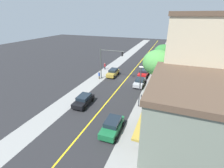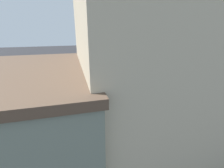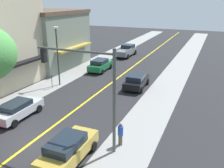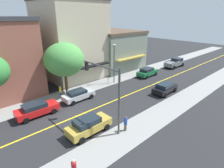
# 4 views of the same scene
# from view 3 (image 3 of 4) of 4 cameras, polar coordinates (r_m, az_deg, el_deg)

# --- Properties ---
(ground_plane) EXTENTS (140.00, 140.00, 0.00)m
(ground_plane) POSITION_cam_3_polar(r_m,az_deg,el_deg) (18.05, -18.24, -12.82)
(ground_plane) COLOR #262628
(sidewalk_right) EXTENTS (3.47, 126.00, 0.01)m
(sidewalk_right) POSITION_cam_3_polar(r_m,az_deg,el_deg) (15.17, 0.90, -18.52)
(sidewalk_right) COLOR gray
(sidewalk_right) RESTS_ON ground
(road_centerline_stripe) EXTENTS (0.20, 126.00, 0.00)m
(road_centerline_stripe) POSITION_cam_3_polar(r_m,az_deg,el_deg) (18.05, -18.24, -12.82)
(road_centerline_stripe) COLOR yellow
(road_centerline_stripe) RESTS_ON ground
(brick_apartment_block) EXTENTS (12.96, 10.79, 7.80)m
(brick_apartment_block) POSITION_cam_3_polar(r_m,az_deg,el_deg) (37.92, -17.07, 10.24)
(brick_apartment_block) COLOR gray
(brick_apartment_block) RESTS_ON ground
(parking_meter) EXTENTS (0.12, 0.18, 1.44)m
(parking_meter) POSITION_cam_3_polar(r_m,az_deg,el_deg) (27.43, -13.82, 0.94)
(parking_meter) COLOR #4C4C51
(parking_meter) RESTS_ON ground
(traffic_light_mast) EXTENTS (5.40, 0.32, 6.68)m
(traffic_light_mast) POSITION_cam_3_polar(r_m,az_deg,el_deg) (14.97, -5.19, 0.60)
(traffic_light_mast) COLOR #474C47
(traffic_light_mast) RESTS_ON ground
(street_lamp) EXTENTS (0.70, 0.36, 6.53)m
(street_lamp) POSITION_cam_3_polar(r_m,az_deg,el_deg) (27.55, -12.59, 7.76)
(street_lamp) COLOR #38383D
(street_lamp) RESTS_ON ground
(gold_sedan_right_curb) EXTENTS (2.06, 4.58, 1.63)m
(gold_sedan_right_curb) POSITION_cam_3_polar(r_m,az_deg,el_deg) (15.27, -10.17, -14.68)
(gold_sedan_right_curb) COLOR #B29338
(gold_sedan_right_curb) RESTS_ON ground
(black_sedan_right_curb) EXTENTS (2.23, 4.43, 1.53)m
(black_sedan_right_curb) POSITION_cam_3_polar(r_m,az_deg,el_deg) (26.94, 5.69, 0.76)
(black_sedan_right_curb) COLOR black
(black_sedan_right_curb) RESTS_ON ground
(silver_sedan_left_curb) EXTENTS (2.04, 4.44, 1.42)m
(silver_sedan_left_curb) POSITION_cam_3_polar(r_m,az_deg,el_deg) (21.53, -21.03, -5.48)
(silver_sedan_left_curb) COLOR #B7BABF
(silver_sedan_left_curb) RESTS_ON ground
(green_sedan_left_curb) EXTENTS (2.15, 4.43, 1.62)m
(green_sedan_left_curb) POSITION_cam_3_polar(r_m,az_deg,el_deg) (33.22, -2.77, 4.46)
(green_sedan_left_curb) COLOR #196638
(green_sedan_left_curb) RESTS_ON ground
(grey_pickup_truck) EXTENTS (2.40, 5.44, 1.85)m
(grey_pickup_truck) POSITION_cam_3_polar(r_m,az_deg,el_deg) (42.10, 3.34, 7.74)
(grey_pickup_truck) COLOR slate
(grey_pickup_truck) RESTS_ON ground
(pedestrian_blue_shirt) EXTENTS (0.36, 0.36, 1.61)m
(pedestrian_blue_shirt) POSITION_cam_3_polar(r_m,az_deg,el_deg) (16.56, 1.98, -11.45)
(pedestrian_blue_shirt) COLOR brown
(pedestrian_blue_shirt) RESTS_ON ground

